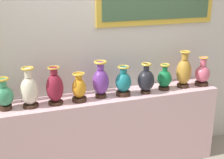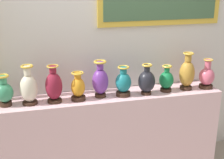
# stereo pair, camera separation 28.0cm
# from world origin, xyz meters

# --- Properties ---
(display_shelf) EXTENTS (2.46, 0.42, 0.92)m
(display_shelf) POSITION_xyz_m (0.00, 0.00, 0.46)
(display_shelf) COLOR beige
(display_shelf) RESTS_ON ground_plane
(back_wall) EXTENTS (3.80, 0.14, 3.04)m
(back_wall) POSITION_xyz_m (0.02, 0.27, 1.53)
(back_wall) COLOR silver
(back_wall) RESTS_ON ground_plane
(vase_jade) EXTENTS (0.17, 0.17, 0.32)m
(vase_jade) POSITION_xyz_m (-1.11, -0.02, 1.06)
(vase_jade) COLOR #382319
(vase_jade) RESTS_ON display_shelf
(vase_ivory) EXTENTS (0.18, 0.18, 0.41)m
(vase_ivory) POSITION_xyz_m (-0.87, -0.03, 1.09)
(vase_ivory) COLOR #382319
(vase_ivory) RESTS_ON display_shelf
(vase_burgundy) EXTENTS (0.17, 0.17, 0.39)m
(vase_burgundy) POSITION_xyz_m (-0.62, -0.04, 1.09)
(vase_burgundy) COLOR #382319
(vase_burgundy) RESTS_ON display_shelf
(vase_amber) EXTENTS (0.15, 0.15, 0.31)m
(vase_amber) POSITION_xyz_m (-0.38, -0.05, 1.05)
(vase_amber) COLOR #382319
(vase_amber) RESTS_ON display_shelf
(vase_violet) EXTENTS (0.17, 0.17, 0.40)m
(vase_violet) POSITION_xyz_m (-0.13, -0.02, 1.10)
(vase_violet) COLOR #382319
(vase_violet) RESTS_ON display_shelf
(vase_teal) EXTENTS (0.17, 0.17, 0.33)m
(vase_teal) POSITION_xyz_m (0.11, -0.04, 1.06)
(vase_teal) COLOR #382319
(vase_teal) RESTS_ON display_shelf
(vase_onyx) EXTENTS (0.19, 0.19, 0.34)m
(vase_onyx) POSITION_xyz_m (0.37, -0.07, 1.07)
(vase_onyx) COLOR #382319
(vase_onyx) RESTS_ON display_shelf
(vase_emerald) EXTENTS (0.16, 0.16, 0.30)m
(vase_emerald) POSITION_xyz_m (0.62, -0.03, 1.05)
(vase_emerald) COLOR #382319
(vase_emerald) RESTS_ON display_shelf
(vase_ochre) EXTENTS (0.17, 0.17, 0.43)m
(vase_ochre) POSITION_xyz_m (0.87, -0.03, 1.11)
(vase_ochre) COLOR #382319
(vase_ochre) RESTS_ON display_shelf
(vase_rose) EXTENTS (0.18, 0.18, 0.34)m
(vase_rose) POSITION_xyz_m (1.12, -0.05, 1.05)
(vase_rose) COLOR #382319
(vase_rose) RESTS_ON display_shelf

